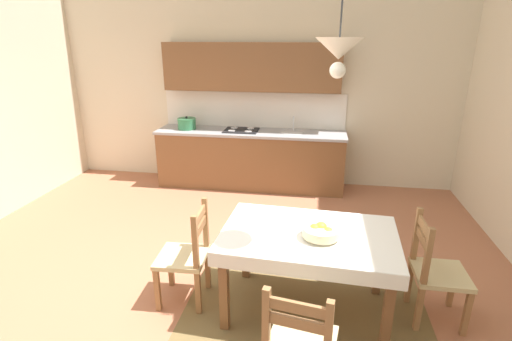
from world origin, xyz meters
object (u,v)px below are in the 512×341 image
Objects in this scene: dining_chair_tv_side at (187,256)px; fruit_bowl at (321,231)px; kitchen_cabinetry at (250,133)px; dining_table at (308,246)px; dining_chair_window_side at (435,272)px; pendant_lamp at (339,50)px.

dining_chair_tv_side is 1.21m from fruit_bowl.
kitchen_cabinetry is 3.07m from dining_table.
kitchen_cabinetry is 3.14× the size of dining_chair_window_side.
pendant_lamp is (0.04, -0.06, 1.38)m from fruit_bowl.
pendant_lamp reaches higher than dining_chair_tv_side.
dining_table is 1.84× the size of pendant_lamp.
dining_table is at bearing 136.22° from pendant_lamp.
dining_chair_window_side is 3.10× the size of fruit_bowl.
dining_chair_window_side is at bearing 2.64° from dining_chair_tv_side.
pendant_lamp reaches higher than fruit_bowl.
kitchen_cabinetry is at bearing 110.61° from pendant_lamp.
pendant_lamp is (-0.91, -0.20, 1.75)m from dining_chair_window_side.
dining_chair_tv_side is at bearing 177.71° from fruit_bowl.
dining_table is (1.00, -2.90, -0.23)m from kitchen_cabinetry.
kitchen_cabinetry is 3.51m from dining_chair_window_side.
dining_table is at bearing 1.40° from dining_chair_tv_side.
fruit_bowl is (1.15, -0.05, 0.37)m from dining_chair_tv_side.
kitchen_cabinetry reaches higher than dining_table.
dining_chair_tv_side reaches higher than fruit_bowl.
dining_chair_tv_side is 3.10× the size of fruit_bowl.
kitchen_cabinetry reaches higher than fruit_bowl.
fruit_bowl reaches higher than dining_table.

